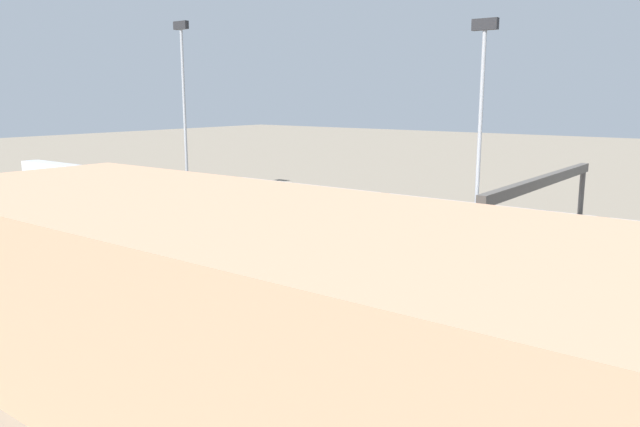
{
  "coord_description": "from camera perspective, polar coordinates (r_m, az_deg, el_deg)",
  "views": [
    {
      "loc": [
        -33.46,
        50.13,
        15.15
      ],
      "look_at": [
        6.78,
        -2.29,
        2.5
      ],
      "focal_mm": 34.37,
      "sensor_mm": 36.0,
      "label": 1
    }
  ],
  "objects": [
    {
      "name": "maintenance_shed",
      "position": [
        28.61,
        -2.35,
        -10.01
      ],
      "size": [
        52.42,
        16.09,
        9.94
      ],
      "primitive_type": "cube",
      "color": "tan",
      "rests_on": "ground_plane"
    },
    {
      "name": "light_mast_0",
      "position": [
        98.45,
        -12.6,
        11.58
      ],
      "size": [
        2.8,
        0.7,
        26.35
      ],
      "color": "#9EA0A5",
      "rests_on": "ground_plane"
    },
    {
      "name": "track_bed_4",
      "position": [
        54.38,
        -2.22,
        -5.28
      ],
      "size": [
        140.0,
        2.8,
        0.12
      ],
      "primitive_type": "cube",
      "color": "#4C443D",
      "rests_on": "ground_plane"
    },
    {
      "name": "ground_plane",
      "position": [
        62.15,
        3.68,
        -3.3
      ],
      "size": [
        400.0,
        400.0,
        0.0
      ],
      "primitive_type": "plane",
      "color": "#756B5B"
    },
    {
      "name": "track_bed_0",
      "position": [
        70.45,
        8.23,
        -1.65
      ],
      "size": [
        140.0,
        2.8,
        0.12
      ],
      "primitive_type": "cube",
      "color": "#4C443D",
      "rests_on": "ground_plane"
    },
    {
      "name": "track_bed_1",
      "position": [
        66.23,
        6.1,
        -2.4
      ],
      "size": [
        140.0,
        2.8,
        0.12
      ],
      "primitive_type": "cube",
      "color": "#3D3833",
      "rests_on": "ground_plane"
    },
    {
      "name": "train_on_track_2",
      "position": [
        65.51,
        -1.14,
        -0.6
      ],
      "size": [
        10.0,
        3.0,
        5.0
      ],
      "color": "#D85914",
      "rests_on": "ground_plane"
    },
    {
      "name": "signal_gantry",
      "position": [
        53.08,
        19.98,
        1.81
      ],
      "size": [
        0.7,
        25.0,
        8.8
      ],
      "color": "#4C4742",
      "rests_on": "ground_plane"
    },
    {
      "name": "train_on_track_0",
      "position": [
        66.59,
        14.31,
        -0.88
      ],
      "size": [
        71.4,
        3.0,
        3.8
      ],
      "color": "silver",
      "rests_on": "ground_plane"
    },
    {
      "name": "track_bed_2",
      "position": [
        62.13,
        3.69,
        -3.24
      ],
      "size": [
        140.0,
        2.8,
        0.12
      ],
      "primitive_type": "cube",
      "color": "#3D3833",
      "rests_on": "ground_plane"
    },
    {
      "name": "train_on_track_1",
      "position": [
        67.92,
        3.27,
        -0.29
      ],
      "size": [
        139.0,
        3.0,
        4.4
      ],
      "color": "#1E6B9E",
      "rests_on": "ground_plane"
    },
    {
      "name": "train_on_track_4",
      "position": [
        46.43,
        11.29,
        -5.63
      ],
      "size": [
        10.0,
        3.0,
        5.0
      ],
      "color": "#D85914",
      "rests_on": "ground_plane"
    },
    {
      "name": "light_mast_2",
      "position": [
        69.42,
        14.82,
        10.49
      ],
      "size": [
        2.8,
        0.7,
        23.26
      ],
      "color": "#9EA0A5",
      "rests_on": "ground_plane"
    },
    {
      "name": "track_bed_3",
      "position": [
        58.17,
        0.93,
        -4.2
      ],
      "size": [
        140.0,
        2.8,
        0.12
      ],
      "primitive_type": "cube",
      "color": "#4C443D",
      "rests_on": "ground_plane"
    }
  ]
}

